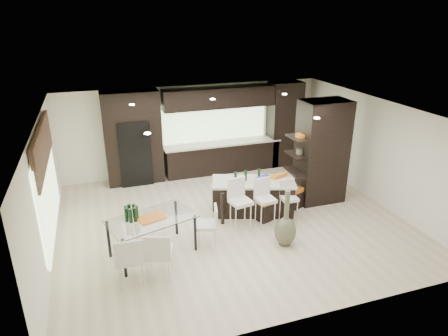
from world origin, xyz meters
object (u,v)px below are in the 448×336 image
object	(u,v)px
dining_table	(153,236)
chair_end	(207,227)
bench	(277,202)
stool_left	(241,211)
floor_vase	(286,218)
stool_mid	(265,208)
kitchen_island	(253,197)
chair_near	(159,255)
chair_far	(130,261)
stool_right	(289,205)

from	to	relation	value
dining_table	chair_end	size ratio (longest dim) A/B	2.12
bench	stool_left	bearing A→B (deg)	-174.95
floor_vase	stool_mid	bearing A→B (deg)	95.54
kitchen_island	dining_table	size ratio (longest dim) A/B	1.17
bench	chair_near	xyz separation A→B (m)	(-3.25, -1.71, 0.19)
stool_left	bench	distance (m)	1.34
floor_vase	chair_far	size ratio (longest dim) A/B	1.37
stool_left	stool_right	size ratio (longest dim) A/B	1.19
stool_mid	chair_end	world-z (taller)	stool_mid
stool_left	chair_near	world-z (taller)	stool_left
floor_vase	stool_left	bearing A→B (deg)	129.05
stool_left	floor_vase	world-z (taller)	floor_vase
stool_mid	chair_near	world-z (taller)	chair_near
stool_right	chair_far	world-z (taller)	chair_far
floor_vase	chair_end	xyz separation A→B (m)	(-1.60, 0.55, -0.24)
kitchen_island	dining_table	world-z (taller)	kitchen_island
bench	chair_near	size ratio (longest dim) A/B	1.54
stool_mid	dining_table	bearing A→B (deg)	-178.57
stool_right	stool_mid	bearing A→B (deg)	-175.68
bench	chair_end	world-z (taller)	chair_end
stool_mid	stool_left	bearing A→B (deg)	175.75
stool_right	dining_table	world-z (taller)	stool_right
floor_vase	chair_end	world-z (taller)	floor_vase
kitchen_island	stool_right	distance (m)	0.95
chair_far	chair_end	size ratio (longest dim) A/B	1.15
chair_near	kitchen_island	bearing A→B (deg)	53.00
kitchen_island	dining_table	bearing A→B (deg)	-139.94
stool_left	stool_right	xyz separation A→B (m)	(1.24, 0.04, -0.08)
dining_table	chair_end	distance (m)	1.17
stool_right	bench	size ratio (longest dim) A/B	0.58
stool_left	bench	size ratio (longest dim) A/B	0.70
kitchen_island	stool_left	world-z (taller)	stool_left
stool_right	chair_far	distance (m)	4.02
kitchen_island	chair_end	bearing A→B (deg)	-126.46
stool_left	stool_mid	distance (m)	0.62
kitchen_island	chair_near	xyz separation A→B (m)	(-2.68, -1.90, 0.05)
stool_mid	chair_far	bearing A→B (deg)	-165.95
stool_mid	chair_end	size ratio (longest dim) A/B	1.15
bench	dining_table	bearing A→B (deg)	174.70
dining_table	chair_near	world-z (taller)	chair_near
kitchen_island	stool_right	xyz separation A→B (m)	(0.62, -0.72, 0.00)
kitchen_island	chair_far	bearing A→B (deg)	-131.31
stool_mid	dining_table	world-z (taller)	stool_mid
kitchen_island	bench	world-z (taller)	kitchen_island
stool_mid	dining_table	size ratio (longest dim) A/B	0.54
stool_right	bench	world-z (taller)	stool_right
bench	chair_end	bearing A→B (deg)	-177.51
kitchen_island	stool_mid	size ratio (longest dim) A/B	2.16
kitchen_island	chair_far	size ratio (longest dim) A/B	2.15
chair_far	floor_vase	bearing A→B (deg)	9.08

